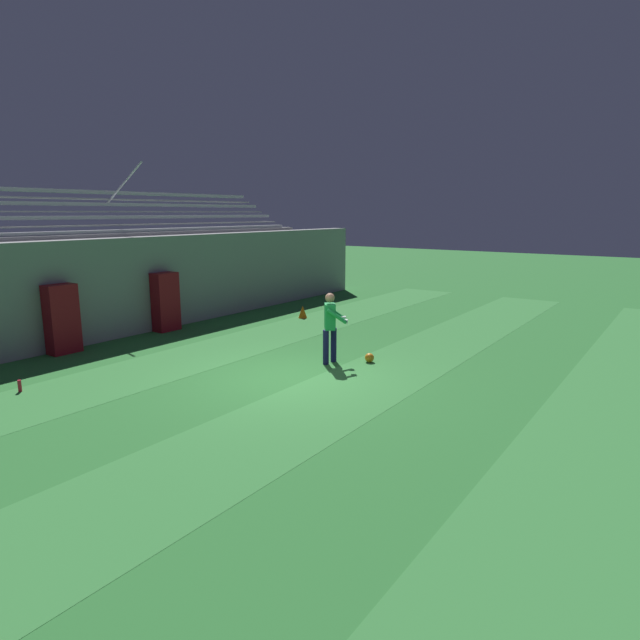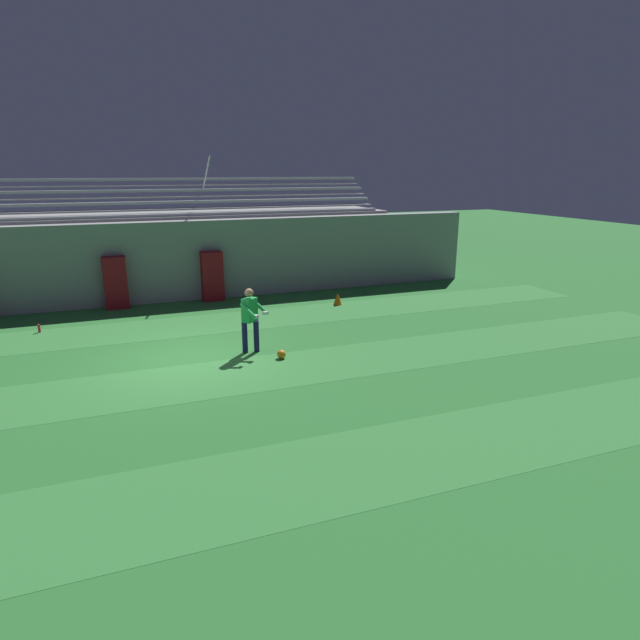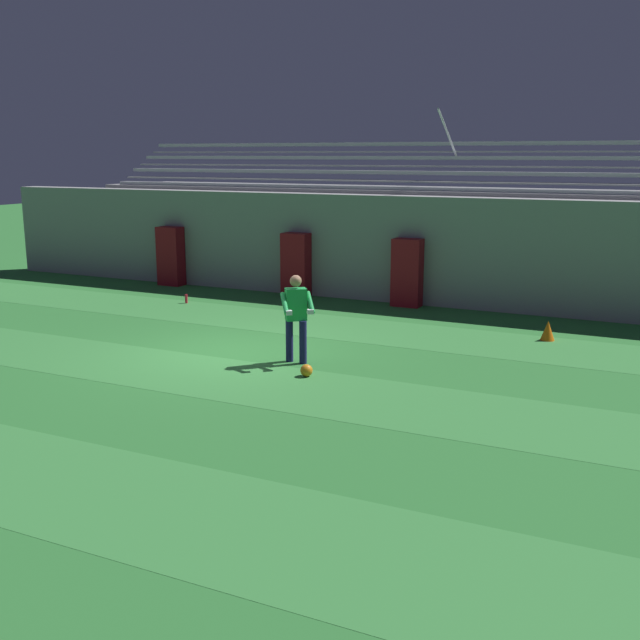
% 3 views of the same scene
% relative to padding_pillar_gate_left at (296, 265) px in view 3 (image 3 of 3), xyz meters
% --- Properties ---
extents(ground_plane, '(80.00, 80.00, 0.00)m').
position_rel_padding_pillar_gate_left_xyz_m(ground_plane, '(1.61, -5.95, -0.87)').
color(ground_plane, '#2D7533').
extents(turf_stripe_mid, '(28.00, 2.24, 0.01)m').
position_rel_padding_pillar_gate_left_xyz_m(turf_stripe_mid, '(1.61, -7.48, -0.87)').
color(turf_stripe_mid, '#38843D').
rests_on(turf_stripe_mid, ground).
extents(turf_stripe_far, '(28.00, 2.24, 0.01)m').
position_rel_padding_pillar_gate_left_xyz_m(turf_stripe_far, '(1.61, -3.00, -0.87)').
color(turf_stripe_far, '#38843D').
rests_on(turf_stripe_far, ground).
extents(back_wall, '(24.00, 0.60, 2.80)m').
position_rel_padding_pillar_gate_left_xyz_m(back_wall, '(1.61, 0.55, 0.53)').
color(back_wall, gray).
rests_on(back_wall, ground).
extents(padding_pillar_gate_left, '(0.75, 0.44, 1.75)m').
position_rel_padding_pillar_gate_left_xyz_m(padding_pillar_gate_left, '(0.00, 0.00, 0.00)').
color(padding_pillar_gate_left, maroon).
rests_on(padding_pillar_gate_left, ground).
extents(padding_pillar_gate_right, '(0.75, 0.44, 1.75)m').
position_rel_padding_pillar_gate_left_xyz_m(padding_pillar_gate_right, '(3.22, 0.00, 0.00)').
color(padding_pillar_gate_right, maroon).
rests_on(padding_pillar_gate_right, ground).
extents(padding_pillar_far_left, '(0.75, 0.44, 1.75)m').
position_rel_padding_pillar_gate_left_xyz_m(padding_pillar_far_left, '(-4.22, 0.00, 0.00)').
color(padding_pillar_far_left, maroon).
rests_on(padding_pillar_far_left, ground).
extents(bleacher_stand, '(18.00, 3.35, 5.03)m').
position_rel_padding_pillar_gate_left_xyz_m(bleacher_stand, '(1.61, 2.54, 0.62)').
color(bleacher_stand, gray).
rests_on(bleacher_stand, ground).
extents(goalkeeper, '(0.74, 0.73, 1.67)m').
position_rel_padding_pillar_gate_left_xyz_m(goalkeeper, '(3.12, -6.03, 0.08)').
color(goalkeeper, '#19194C').
rests_on(goalkeeper, ground).
extents(soccer_ball, '(0.22, 0.22, 0.22)m').
position_rel_padding_pillar_gate_left_xyz_m(soccer_ball, '(3.70, -6.76, -0.76)').
color(soccer_ball, orange).
rests_on(soccer_ball, ground).
extents(traffic_cone, '(0.30, 0.30, 0.42)m').
position_rel_padding_pillar_gate_left_xyz_m(traffic_cone, '(7.12, -2.19, -0.66)').
color(traffic_cone, orange).
rests_on(traffic_cone, ground).
extents(water_bottle, '(0.07, 0.07, 0.24)m').
position_rel_padding_pillar_gate_left_xyz_m(water_bottle, '(-2.16, -2.15, -0.75)').
color(water_bottle, red).
rests_on(water_bottle, ground).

